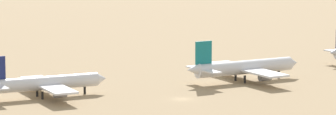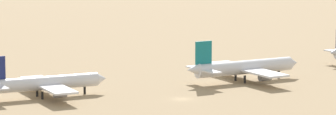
# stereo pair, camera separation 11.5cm
# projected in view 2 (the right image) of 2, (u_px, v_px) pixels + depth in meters

# --- Properties ---
(ground) EXTENTS (4000.00, 4000.00, 0.00)m
(ground) POSITION_uv_depth(u_px,v_px,m) (182.00, 99.00, 223.79)
(ground) COLOR #9E8460
(parked_jet_navy_3) EXTENTS (31.79, 27.06, 10.52)m
(parked_jet_navy_3) POSITION_uv_depth(u_px,v_px,m) (43.00, 83.00, 225.24)
(parked_jet_navy_3) COLOR silver
(parked_jet_navy_3) RESTS_ON ground
(parked_jet_teal_4) EXTENTS (34.40, 29.07, 11.36)m
(parked_jet_teal_4) POSITION_uv_depth(u_px,v_px,m) (243.00, 67.00, 247.67)
(parked_jet_teal_4) COLOR silver
(parked_jet_teal_4) RESTS_ON ground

